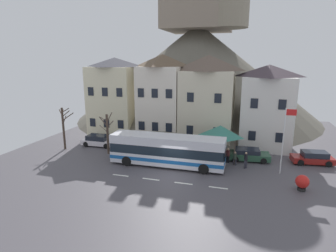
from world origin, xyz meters
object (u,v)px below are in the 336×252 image
pedestrian_00 (246,159)px  bare_tree_01 (108,133)px  townhouse_01 (163,97)px  harbour_buoy (302,182)px  parked_car_00 (99,141)px  transit_bus (167,151)px  bus_shelter (220,131)px  public_bench (210,148)px  parked_car_02 (313,158)px  townhouse_02 (207,100)px  townhouse_03 (266,107)px  bare_tree_00 (64,126)px  townhouse_00 (116,97)px  parked_car_01 (248,154)px  hilltop_castle (197,70)px  pedestrian_01 (228,155)px  pedestrian_02 (235,157)px  flagpole (284,136)px

pedestrian_00 → bare_tree_01: size_ratio=0.36×
townhouse_01 → pedestrian_00: (11.20, -8.31, -4.67)m
harbour_buoy → bare_tree_01: 20.12m
parked_car_00 → pedestrian_00: pedestrian_00 is taller
transit_bus → bus_shelter: size_ratio=3.15×
public_bench → parked_car_00: bearing=-173.3°
parked_car_02 → bare_tree_01: bearing=0.1°
townhouse_01 → townhouse_02: bearing=-5.3°
townhouse_03 → bare_tree_00: 24.25m
bus_shelter → bare_tree_01: bare_tree_01 is taller
townhouse_00 → townhouse_01: size_ratio=0.96×
townhouse_02 → bare_tree_00: bearing=-154.4°
townhouse_02 → parked_car_01: bearing=-44.7°
hilltop_castle → pedestrian_01: 25.94m
bare_tree_00 → parked_car_02: bearing=6.4°
parked_car_00 → pedestrian_02: 16.80m
parked_car_00 → pedestrian_00: (17.76, -2.53, 0.27)m
transit_bus → parked_car_00: 10.92m
townhouse_01 → bare_tree_00: size_ratio=2.19×
pedestrian_01 → transit_bus: bearing=-157.0°
townhouse_01 → harbour_buoy: 20.37m
townhouse_01 → parked_car_02: townhouse_01 is taller
parked_car_00 → bare_tree_01: (2.61, -2.38, 1.80)m
parked_car_02 → harbour_buoy: harbour_buoy is taller
townhouse_02 → public_bench: size_ratio=7.09×
hilltop_castle → bare_tree_00: size_ratio=8.48×
townhouse_00 → pedestrian_00: bearing=-24.3°
pedestrian_00 → pedestrian_01: 2.06m
townhouse_03 → public_bench: townhouse_03 is taller
pedestrian_01 → flagpole: flagpole is taller
townhouse_00 → flagpole: townhouse_00 is taller
transit_bus → bus_shelter: (4.82, 3.67, 1.45)m
townhouse_03 → bus_shelter: townhouse_03 is taller
townhouse_01 → hilltop_castle: (1.53, 16.14, 3.15)m
townhouse_02 → bare_tree_01: size_ratio=2.41×
townhouse_03 → public_bench: 8.42m
bus_shelter → harbour_buoy: bearing=-38.6°
townhouse_01 → parked_car_02: bearing=-15.7°
townhouse_01 → harbour_buoy: size_ratio=8.40×
flagpole → parked_car_00: bearing=171.9°
pedestrian_01 → bare_tree_00: size_ratio=0.31×
townhouse_03 → pedestrian_00: townhouse_03 is taller
parked_car_01 → pedestrian_00: 2.48m
townhouse_02 → bare_tree_01: bearing=-142.8°
public_bench → bare_tree_01: bare_tree_01 is taller
parked_car_02 → bus_shelter: bearing=-1.5°
pedestrian_01 → harbour_buoy: bearing=-36.5°
transit_bus → public_bench: bearing=56.6°
townhouse_01 → hilltop_castle: hilltop_castle is taller
townhouse_01 → pedestrian_00: townhouse_01 is taller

